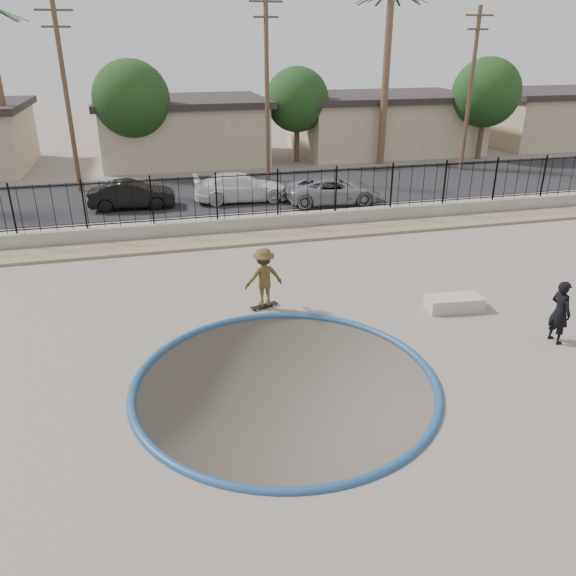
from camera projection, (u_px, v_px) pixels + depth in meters
The scene contains 24 objects.
ground at pixel (214, 245), 24.79m from camera, with size 120.00×120.00×2.20m, color slate.
bowl_pit at pixel (285, 383), 12.81m from camera, with size 6.84×6.84×1.80m, color #483E37, non-canonical shape.
coping_ring at pixel (285, 383), 12.81m from camera, with size 7.04×7.04×0.20m, color navy.
rock_strip at pixel (222, 240), 21.84m from camera, with size 42.00×1.60×0.11m, color #9B8366.
retaining_wall at pixel (218, 226), 22.72m from camera, with size 42.00×0.45×0.60m, color gray.
fence at pixel (216, 197), 22.24m from camera, with size 40.00×0.04×1.80m.
street at pixel (201, 193), 28.78m from camera, with size 90.00×8.00×0.04m, color black.
house_center at pixel (183, 129), 36.42m from camera, with size 10.60×8.60×3.90m.
house_east at pixel (383, 122), 39.58m from camera, with size 12.60×8.60×3.90m.
house_east_far at pixel (554, 116), 42.74m from camera, with size 11.60×8.60×3.90m.
palm_right at pixel (388, 39), 32.99m from camera, with size 2.30×2.30×10.30m.
utility_pole_left at pixel (67, 97), 27.32m from camera, with size 1.70×0.24×9.00m.
utility_pole_mid at pixel (267, 87), 29.47m from camera, with size 1.70×0.24×9.50m.
utility_pole_right at pixel (470, 88), 32.28m from camera, with size 1.70×0.24×9.00m.
street_tree_left at pixel (131, 99), 31.75m from camera, with size 4.32×4.32×6.36m.
street_tree_mid at pixel (297, 100), 35.04m from camera, with size 3.96×3.96×5.83m.
street_tree_right at pixel (486, 93), 35.83m from camera, with size 4.32×4.32×6.36m.
skater at pixel (264, 280), 16.09m from camera, with size 1.12×0.64×1.73m, color brown.
skateboard at pixel (264, 306), 16.42m from camera, with size 0.86×0.47×0.07m.
videographer at pixel (560, 312), 14.26m from camera, with size 0.61×0.40×1.68m, color black.
concrete_ledge at pixel (454, 303), 16.25m from camera, with size 1.60×0.70×0.40m, color #B1A59D.
car_b at pixel (132, 195), 25.93m from camera, with size 1.35×3.87×1.28m, color black.
car_c at pixel (241, 187), 27.13m from camera, with size 1.86×4.57×1.33m, color white.
car_d at pixel (333, 190), 26.75m from camera, with size 2.06×4.46×1.24m, color gray.
Camera 1 is at (-2.62, -11.54, 7.12)m, focal length 35.00 mm.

